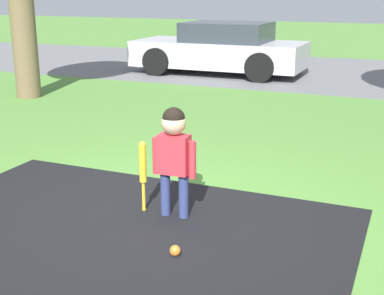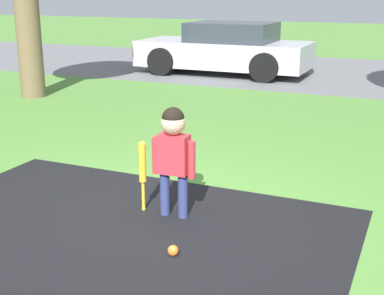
% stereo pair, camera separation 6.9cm
% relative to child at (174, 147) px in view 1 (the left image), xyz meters
% --- Properties ---
extents(ground_plane, '(60.00, 60.00, 0.00)m').
position_rel_child_xyz_m(ground_plane, '(-0.19, -0.17, -0.65)').
color(ground_plane, '#518438').
extents(street_strip, '(40.00, 6.00, 0.01)m').
position_rel_child_xyz_m(street_strip, '(-0.19, 9.26, -0.64)').
color(street_strip, slate).
rests_on(street_strip, ground).
extents(child, '(0.41, 0.21, 1.00)m').
position_rel_child_xyz_m(child, '(0.00, 0.00, 0.00)').
color(child, navy).
rests_on(child, ground).
extents(baseball_bat, '(0.07, 0.07, 0.66)m').
position_rel_child_xyz_m(baseball_bat, '(-0.31, -0.00, -0.22)').
color(baseball_bat, yellow).
rests_on(baseball_bat, ground).
extents(sports_ball, '(0.08, 0.08, 0.08)m').
position_rel_child_xyz_m(sports_ball, '(0.32, -0.67, -0.60)').
color(sports_ball, orange).
rests_on(sports_ball, ground).
extents(parked_car, '(4.04, 1.90, 1.21)m').
position_rel_child_xyz_m(parked_car, '(-2.52, 8.07, -0.06)').
color(parked_car, '#B7B7BC').
rests_on(parked_car, ground).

